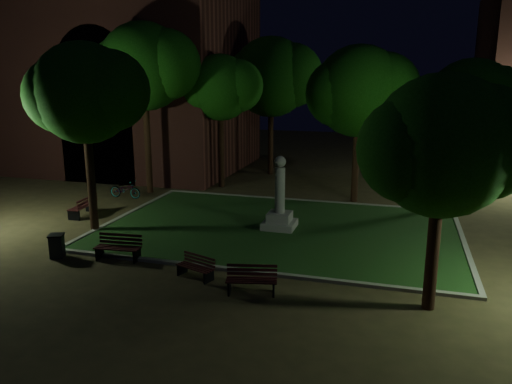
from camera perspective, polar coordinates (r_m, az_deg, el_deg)
The scene contains 19 objects.
ground at distance 20.23m, azimuth 1.35°, elevation -5.95°, with size 80.00×80.00×0.00m, color #3E341E.
lawn at distance 22.06m, azimuth 2.70°, elevation -4.19°, with size 15.00×10.00×0.08m, color #1D3F17.
lawn_kerb at distance 22.05m, azimuth 2.70°, elevation -4.14°, with size 15.40×10.40×0.12m.
monument at distance 21.80m, azimuth 2.72°, elevation -1.89°, with size 1.40×1.40×3.20m.
building_main at distance 38.33m, azimuth -17.02°, elevation 13.87°, with size 20.00×12.00×15.00m.
tree_west at distance 21.89m, azimuth -18.85°, elevation 10.63°, with size 5.12×4.18×8.01m.
tree_north_wl at distance 29.58m, azimuth -3.97°, elevation 11.79°, with size 4.70×3.84×7.81m.
tree_north_er at distance 26.46m, azimuth 11.92°, elevation 11.19°, with size 5.76×4.70×8.16m.
tree_ne at distance 27.11m, azimuth 23.55°, elevation 9.16°, with size 5.50×4.49×7.46m.
tree_se at distance 14.48m, azimuth 20.83°, elevation 4.90°, with size 4.85×3.96×6.77m.
tree_nw at distance 28.63m, azimuth -12.52°, elevation 13.81°, with size 5.90×4.81×9.47m.
tree_far_north at distance 33.36m, azimuth 1.93°, elevation 12.99°, with size 6.37×5.20×9.06m.
lamppost_nw at distance 33.99m, azimuth -14.87°, elevation 6.60°, with size 1.18×0.28×4.14m.
bench_near_left at distance 17.05m, azimuth -6.85°, elevation -8.56°, with size 1.46×0.91×0.76m.
bench_near_right at distance 15.81m, azimuth -0.50°, elevation -10.07°, with size 1.67×0.88×0.87m.
bench_west_near at distance 19.17m, azimuth -15.42°, elevation -6.19°, with size 1.73×0.74×0.92m.
bench_left_side at distance 25.34m, azimuth -19.09°, elevation -1.63°, with size 0.71×1.77×0.95m.
trash_bin at distance 20.10m, azimuth -21.80°, elevation -5.71°, with size 0.68×0.68×0.89m.
bicycle at distance 28.34m, azimuth -14.71°, elevation 0.30°, with size 0.65×1.86×0.97m, color black.
Camera 1 is at (4.88, -18.45, 6.72)m, focal length 35.00 mm.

